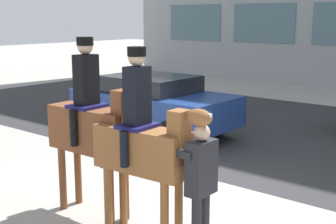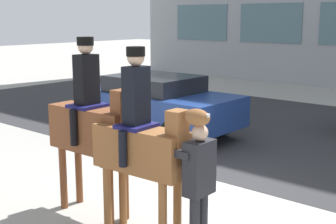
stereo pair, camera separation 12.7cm
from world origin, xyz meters
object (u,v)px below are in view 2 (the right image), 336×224
at_px(pedestrian_bystander, 198,180).
at_px(street_car_near_lane, 157,103).
at_px(mounted_horse_lead, 93,125).
at_px(mounted_horse_companion, 143,144).

xyz_separation_m(pedestrian_bystander, street_car_near_lane, (-4.47, 4.27, -0.18)).
xyz_separation_m(mounted_horse_lead, mounted_horse_companion, (1.08, -0.10, -0.07)).
bearing_deg(pedestrian_bystander, mounted_horse_companion, 5.47).
bearing_deg(street_car_near_lane, pedestrian_bystander, -43.69).
relative_size(mounted_horse_companion, street_car_near_lane, 0.61).
relative_size(mounted_horse_lead, mounted_horse_companion, 1.04).
bearing_deg(pedestrian_bystander, mounted_horse_lead, -0.29).
xyz_separation_m(mounted_horse_lead, street_car_near_lane, (-2.55, 4.25, -0.58)).
height_order(mounted_horse_lead, mounted_horse_companion, mounted_horse_lead).
bearing_deg(pedestrian_bystander, street_car_near_lane, -43.40).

